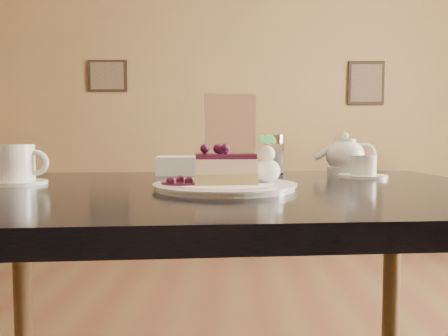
{
  "coord_description": "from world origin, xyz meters",
  "views": [
    {
      "loc": [
        0.13,
        -0.65,
        0.91
      ],
      "look_at": [
        0.11,
        0.19,
        0.85
      ],
      "focal_mm": 35.0,
      "sensor_mm": 36.0,
      "label": 1
    }
  ],
  "objects_px": {
    "main_table": "(223,223)",
    "tea_set": "(348,159)",
    "cheesecake_slice": "(225,169)",
    "dessert_plate": "(225,186)",
    "coffee_set": "(17,166)"
  },
  "relations": [
    {
      "from": "dessert_plate",
      "to": "main_table",
      "type": "bearing_deg",
      "value": 96.07
    },
    {
      "from": "main_table",
      "to": "coffee_set",
      "type": "bearing_deg",
      "value": 170.02
    },
    {
      "from": "cheesecake_slice",
      "to": "tea_set",
      "type": "bearing_deg",
      "value": 41.87
    },
    {
      "from": "main_table",
      "to": "cheesecake_slice",
      "type": "distance_m",
      "value": 0.14
    },
    {
      "from": "main_table",
      "to": "cheesecake_slice",
      "type": "xyz_separation_m",
      "value": [
        0.01,
        -0.05,
        0.13
      ]
    },
    {
      "from": "main_table",
      "to": "coffee_set",
      "type": "height_order",
      "value": "coffee_set"
    },
    {
      "from": "main_table",
      "to": "tea_set",
      "type": "xyz_separation_m",
      "value": [
        0.37,
        0.35,
        0.13
      ]
    },
    {
      "from": "coffee_set",
      "to": "tea_set",
      "type": "relative_size",
      "value": 0.51
    },
    {
      "from": "main_table",
      "to": "coffee_set",
      "type": "relative_size",
      "value": 9.22
    },
    {
      "from": "dessert_plate",
      "to": "cheesecake_slice",
      "type": "xyz_separation_m",
      "value": [
        0.0,
        0.0,
        0.04
      ]
    },
    {
      "from": "main_table",
      "to": "tea_set",
      "type": "distance_m",
      "value": 0.52
    },
    {
      "from": "cheesecake_slice",
      "to": "tea_set",
      "type": "distance_m",
      "value": 0.54
    },
    {
      "from": "coffee_set",
      "to": "tea_set",
      "type": "bearing_deg",
      "value": 20.37
    },
    {
      "from": "cheesecake_slice",
      "to": "tea_set",
      "type": "relative_size",
      "value": 0.48
    },
    {
      "from": "tea_set",
      "to": "dessert_plate",
      "type": "bearing_deg",
      "value": -132.06
    }
  ]
}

